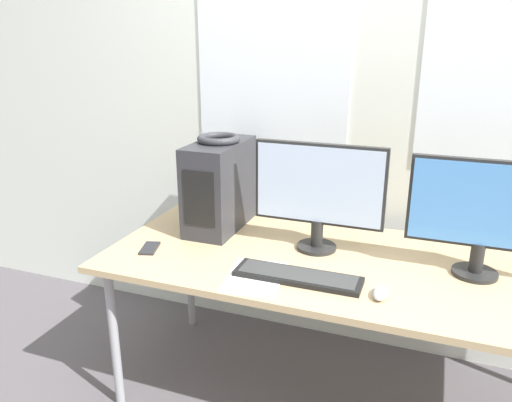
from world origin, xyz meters
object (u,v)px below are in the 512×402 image
monitor_main (319,191)px  cell_phone (150,248)px  keyboard (298,276)px  headphones (219,139)px  monitor_right_near (484,212)px  mouse (381,293)px  pc_tower (220,185)px

monitor_main → cell_phone: size_ratio=3.89×
keyboard → cell_phone: 0.68m
headphones → monitor_main: (0.50, -0.10, -0.17)m
cell_phone → monitor_right_near: bearing=-6.8°
monitor_right_near → keyboard: size_ratio=1.13×
headphones → mouse: headphones is taller
headphones → keyboard: headphones is taller
monitor_main → mouse: size_ratio=5.06×
monitor_right_near → headphones: bearing=173.7°
pc_tower → keyboard: 0.67m
monitor_right_near → mouse: monitor_right_near is taller
monitor_right_near → cell_phone: bearing=-170.0°
pc_tower → mouse: bearing=-27.5°
headphones → cell_phone: 0.58m
monitor_right_near → cell_phone: 1.36m
cell_phone → keyboard: bearing=-20.4°
mouse → pc_tower: bearing=152.5°
pc_tower → headphones: (0.00, 0.00, 0.22)m
monitor_main → mouse: bearing=-46.2°
pc_tower → keyboard: size_ratio=0.89×
monitor_main → keyboard: monitor_main is taller
pc_tower → headphones: bearing=90.0°
monitor_right_near → mouse: (-0.32, -0.30, -0.25)m
monitor_right_near → mouse: 0.50m
keyboard → cell_phone: bearing=176.4°
monitor_main → monitor_right_near: bearing=-2.5°
mouse → cell_phone: size_ratio=0.77×
pc_tower → monitor_right_near: size_ratio=0.79×
monitor_main → mouse: (0.32, -0.33, -0.25)m
headphones → mouse: (0.82, -0.43, -0.42)m
mouse → keyboard: bearing=175.2°
pc_tower → headphones: size_ratio=2.20×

